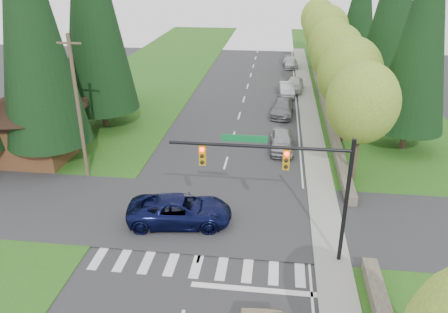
% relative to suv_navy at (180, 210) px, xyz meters
% --- Properties ---
extents(ground, '(120.00, 120.00, 0.00)m').
position_rel_suv_navy_xyz_m(ground, '(1.66, -6.99, -0.84)').
color(ground, '#28282B').
rests_on(ground, ground).
extents(grass_east, '(14.00, 110.00, 0.06)m').
position_rel_suv_navy_xyz_m(grass_east, '(14.66, 13.01, -0.81)').
color(grass_east, '#215717').
rests_on(grass_east, ground).
extents(grass_west, '(14.00, 110.00, 0.06)m').
position_rel_suv_navy_xyz_m(grass_west, '(-11.34, 13.01, -0.81)').
color(grass_west, '#215717').
rests_on(grass_west, ground).
extents(cross_street, '(120.00, 8.00, 0.10)m').
position_rel_suv_navy_xyz_m(cross_street, '(1.66, 1.01, -0.84)').
color(cross_street, '#28282B').
rests_on(cross_street, ground).
extents(sidewalk_east, '(1.80, 80.00, 0.13)m').
position_rel_suv_navy_xyz_m(sidewalk_east, '(8.56, 15.01, -0.77)').
color(sidewalk_east, gray).
rests_on(sidewalk_east, ground).
extents(curb_east, '(0.20, 80.00, 0.13)m').
position_rel_suv_navy_xyz_m(curb_east, '(7.71, 15.01, -0.77)').
color(curb_east, gray).
rests_on(curb_east, ground).
extents(stone_wall_north, '(0.70, 40.00, 0.70)m').
position_rel_suv_navy_xyz_m(stone_wall_north, '(10.26, 23.01, -0.49)').
color(stone_wall_north, '#4C4438').
rests_on(stone_wall_north, ground).
extents(traffic_signal, '(8.70, 0.37, 6.80)m').
position_rel_suv_navy_xyz_m(traffic_signal, '(6.03, -2.49, 4.15)').
color(traffic_signal, black).
rests_on(traffic_signal, ground).
extents(brown_building, '(8.40, 8.40, 5.40)m').
position_rel_suv_navy_xyz_m(brown_building, '(-13.34, 8.01, 2.30)').
color(brown_building, '#4C2D19').
rests_on(brown_building, ground).
extents(utility_pole, '(1.60, 0.24, 10.00)m').
position_rel_suv_navy_xyz_m(utility_pole, '(-7.84, 5.01, 4.30)').
color(utility_pole, '#473828').
rests_on(utility_pole, ground).
extents(decid_tree_0, '(4.80, 4.80, 8.37)m').
position_rel_suv_navy_xyz_m(decid_tree_0, '(10.86, 7.01, 4.76)').
color(decid_tree_0, '#38281C').
rests_on(decid_tree_0, ground).
extents(decid_tree_1, '(5.20, 5.20, 8.80)m').
position_rel_suv_navy_xyz_m(decid_tree_1, '(10.96, 14.01, 4.96)').
color(decid_tree_1, '#38281C').
rests_on(decid_tree_1, ground).
extents(decid_tree_2, '(5.00, 5.00, 8.82)m').
position_rel_suv_navy_xyz_m(decid_tree_2, '(10.76, 21.01, 5.09)').
color(decid_tree_2, '#38281C').
rests_on(decid_tree_2, ground).
extents(decid_tree_3, '(5.00, 5.00, 8.55)m').
position_rel_suv_navy_xyz_m(decid_tree_3, '(10.86, 28.01, 4.83)').
color(decid_tree_3, '#38281C').
rests_on(decid_tree_3, ground).
extents(decid_tree_4, '(5.40, 5.40, 9.18)m').
position_rel_suv_navy_xyz_m(decid_tree_4, '(10.96, 35.01, 5.22)').
color(decid_tree_4, '#38281C').
rests_on(decid_tree_4, ground).
extents(decid_tree_5, '(4.80, 4.80, 8.30)m').
position_rel_suv_navy_xyz_m(decid_tree_5, '(10.76, 42.01, 4.69)').
color(decid_tree_5, '#38281C').
rests_on(decid_tree_5, ground).
extents(decid_tree_6, '(5.20, 5.20, 8.86)m').
position_rel_suv_navy_xyz_m(decid_tree_6, '(10.86, 49.01, 5.02)').
color(decid_tree_6, '#38281C').
rests_on(decid_tree_6, ground).
extents(conifer_w_a, '(6.12, 6.12, 19.80)m').
position_rel_suv_navy_xyz_m(conifer_w_a, '(-11.34, 7.01, 9.95)').
color(conifer_w_a, '#38281C').
rests_on(conifer_w_a, ground).
extents(conifer_w_b, '(5.44, 5.44, 17.80)m').
position_rel_suv_navy_xyz_m(conifer_w_b, '(-14.34, 11.01, 8.95)').
color(conifer_w_b, '#38281C').
rests_on(conifer_w_b, ground).
extents(conifer_w_e, '(5.78, 5.78, 18.80)m').
position_rel_suv_navy_xyz_m(conifer_w_e, '(-12.34, 21.01, 9.45)').
color(conifer_w_e, '#38281C').
rests_on(conifer_w_e, ground).
extents(conifer_e_a, '(5.44, 5.44, 17.80)m').
position_rel_suv_navy_xyz_m(conifer_e_a, '(15.66, 13.01, 8.95)').
color(conifer_e_a, '#38281C').
rests_on(conifer_e_a, ground).
extents(suv_navy, '(6.34, 3.52, 1.68)m').
position_rel_suv_navy_xyz_m(suv_navy, '(0.00, 0.00, 0.00)').
color(suv_navy, '#0B0F38').
rests_on(suv_navy, ground).
extents(parked_car_a, '(1.97, 4.66, 1.57)m').
position_rel_suv_navy_xyz_m(parked_car_a, '(5.86, 11.54, -0.05)').
color(parked_car_a, '#9FA0A4').
rests_on(parked_car_a, ground).
extents(parked_car_b, '(2.44, 5.14, 1.45)m').
position_rel_suv_navy_xyz_m(parked_car_b, '(5.86, 20.32, -0.12)').
color(parked_car_b, slate).
rests_on(parked_car_b, ground).
extents(parked_car_c, '(1.86, 4.55, 1.47)m').
position_rel_suv_navy_xyz_m(parked_car_c, '(6.31, 27.06, -0.11)').
color(parked_car_c, '#B0B0B5').
rests_on(parked_car_c, ground).
extents(parked_car_d, '(2.32, 4.86, 1.60)m').
position_rel_suv_navy_xyz_m(parked_car_d, '(7.26, 29.01, -0.04)').
color(parked_car_d, silver).
rests_on(parked_car_d, ground).
extents(parked_car_e, '(2.28, 4.83, 1.36)m').
position_rel_suv_navy_xyz_m(parked_car_e, '(6.97, 41.35, -0.16)').
color(parked_car_e, '#B8B8BD').
rests_on(parked_car_e, ground).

